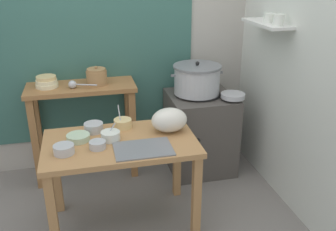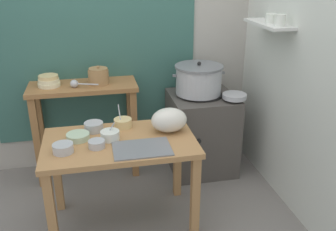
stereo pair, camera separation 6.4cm
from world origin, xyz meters
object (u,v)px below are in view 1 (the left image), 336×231
Objects in this scene: ladle at (73,84)px; prep_bowl_4 at (78,137)px; clay_pot at (97,77)px; prep_bowl_5 at (98,145)px; prep_bowl_2 at (123,123)px; plastic_bag at (169,120)px; prep_bowl_1 at (64,149)px; back_shelf_table at (83,108)px; prep_bowl_3 at (111,136)px; serving_tray at (143,149)px; steamer_pot at (197,79)px; prep_table at (121,154)px; bowl_stack_enamel at (47,82)px; prep_bowl_0 at (94,127)px; wide_pan at (233,96)px; stove_block at (200,132)px.

prep_bowl_4 is at bearing -88.70° from ladle.
prep_bowl_5 is at bearing -93.93° from clay_pot.
prep_bowl_2 is at bearing 23.88° from prep_bowl_4.
ladle reaches higher than plastic_bag.
back_shelf_table is at bearing 81.36° from prep_bowl_1.
prep_bowl_3 is at bearing -76.99° from back_shelf_table.
back_shelf_table is 1.07m from serving_tray.
prep_table is at bearing -138.23° from steamer_pot.
bowl_stack_enamel is at bearing 133.77° from prep_bowl_2.
prep_bowl_3 is (-0.86, -0.68, -0.16)m from steamer_pot.
steamer_pot is 1.45m from prep_bowl_1.
plastic_bag is at bearing -12.60° from prep_bowl_0.
prep_table is at bearing -82.84° from clay_pot.
back_shelf_table is at bearing 106.85° from prep_table.
serving_tray is (0.45, -0.92, -0.21)m from ladle.
clay_pot is at bearing 0.00° from back_shelf_table.
prep_bowl_5 is at bearing -68.02° from bowl_stack_enamel.
wide_pan is at bearing 32.05° from plastic_bag.
stove_block is 3.58× the size of wide_pan.
prep_table is 0.87m from ladle.
ladle is (-1.15, 0.06, 0.55)m from stove_block.
plastic_bag is (0.38, 0.08, 0.20)m from prep_table.
bowl_stack_enamel is 0.75m from prep_bowl_0.
clay_pot is at bearing 103.70° from serving_tray.
steamer_pot reaches higher than wide_pan.
steamer_pot reaches higher than prep_bowl_0.
prep_bowl_0 is 1.04× the size of prep_bowl_1.
steamer_pot is at bearing 34.53° from prep_bowl_1.
prep_bowl_5 is (-0.30, 0.09, 0.02)m from serving_tray.
prep_table is at bearing -49.11° from prep_bowl_0.
prep_table is 7.58× the size of prep_bowl_0.
stove_block is at bearing -7.86° from clay_pot.
prep_bowl_3 is at bearing -12.33° from prep_bowl_4.
steamer_pot is at bearing -5.32° from bowl_stack_enamel.
prep_bowl_1 is (-0.39, -0.10, 0.14)m from prep_table.
prep_bowl_2 is at bearing 37.37° from prep_bowl_1.
plastic_bag is (-0.41, -0.63, -0.10)m from steamer_pot.
stove_block is 4.28× the size of clay_pot.
serving_tray is 0.32m from prep_bowl_5.
bowl_stack_enamel reaches higher than prep_bowl_0.
back_shelf_table reaches higher than stove_block.
prep_bowl_3 is (-0.45, -0.05, -0.06)m from plastic_bag.
prep_bowl_5 is at bearing -132.73° from prep_bowl_3.
serving_tray is (0.24, -0.99, -0.25)m from clay_pot.
plastic_bag reaches higher than prep_bowl_0.
wide_pan is (0.69, 0.43, -0.01)m from plastic_bag.
plastic_bag is (0.92, -0.76, -0.13)m from bowl_stack_enamel.
stove_block is at bearing 33.00° from prep_bowl_1.
clay_pot reaches higher than prep_bowl_0.
back_shelf_table is at bearing 50.28° from ladle.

